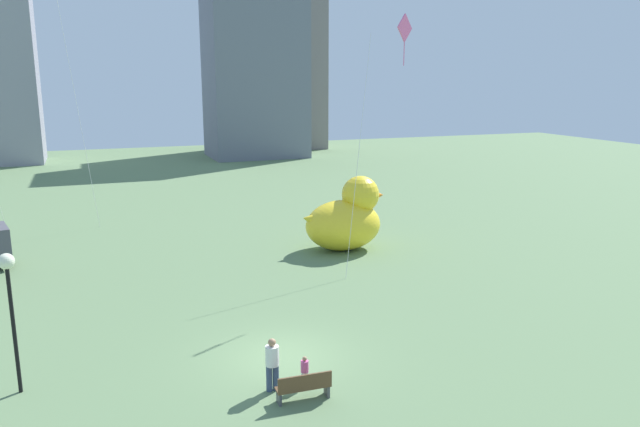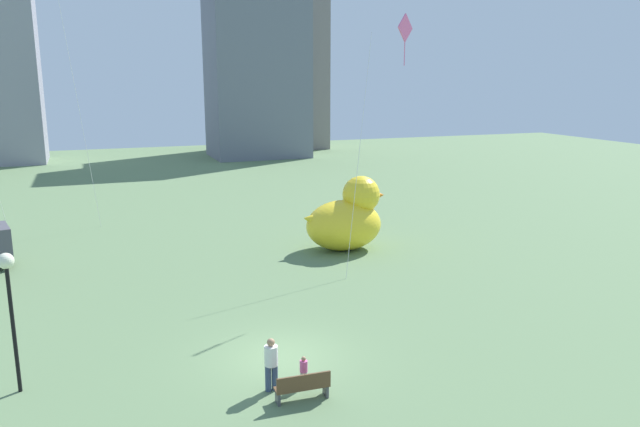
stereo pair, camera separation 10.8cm
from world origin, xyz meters
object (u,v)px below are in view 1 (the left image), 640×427
lamppost (9,286)px  kite_pink (400,40)px  park_bench (304,386)px  person_adult (272,362)px  person_child (305,370)px  giant_inflatable_duck (346,219)px

lamppost → kite_pink: kite_pink is taller
park_bench → person_adult: (-0.69, 0.95, 0.47)m
person_child → kite_pink: kite_pink is taller
kite_pink → lamppost: bearing=-157.3°
person_adult → lamppost: lamppost is taller
person_adult → kite_pink: size_ratio=0.14×
person_adult → giant_inflatable_duck: 16.38m
park_bench → person_adult: person_adult is taller
person_adult → giant_inflatable_duck: giant_inflatable_duck is taller
giant_inflatable_duck → park_bench: bearing=-117.6°
person_adult → person_child: bearing=-6.9°
person_child → park_bench: bearing=-111.0°
person_adult → person_child: size_ratio=1.70×
person_child → giant_inflatable_duck: (7.47, 14.11, 1.20)m
person_adult → kite_pink: (9.23, 9.57, 10.20)m
person_adult → lamppost: 8.14m
park_bench → person_adult: bearing=126.1°
person_adult → giant_inflatable_duck: bearing=58.8°
person_adult → kite_pink: kite_pink is taller
person_adult → person_child: (1.01, -0.12, -0.39)m
park_bench → giant_inflatable_duck: giant_inflatable_duck is taller
person_child → giant_inflatable_duck: bearing=62.1°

